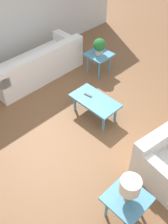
# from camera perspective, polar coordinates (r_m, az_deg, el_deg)

# --- Properties ---
(ground_plane) EXTENTS (14.00, 14.00, 0.00)m
(ground_plane) POSITION_cam_1_polar(r_m,az_deg,el_deg) (4.74, 2.72, -5.36)
(ground_plane) COLOR brown
(sofa) EXTENTS (0.85, 2.16, 0.75)m
(sofa) POSITION_cam_1_polar(r_m,az_deg,el_deg) (6.02, -10.27, 9.85)
(sofa) COLOR white
(sofa) RESTS_ON ground_plane
(armchair) EXTENTS (0.93, 0.91, 0.70)m
(armchair) POSITION_cam_1_polar(r_m,az_deg,el_deg) (4.21, 17.60, -10.65)
(armchair) COLOR silver
(armchair) RESTS_ON ground_plane
(coffee_table) EXTENTS (0.93, 0.51, 0.40)m
(coffee_table) POSITION_cam_1_polar(r_m,az_deg,el_deg) (4.88, 2.40, 2.23)
(coffee_table) COLOR teal
(coffee_table) RESTS_ON ground_plane
(side_table_plant) EXTENTS (0.52, 0.52, 0.48)m
(side_table_plant) POSITION_cam_1_polar(r_m,az_deg,el_deg) (6.02, 3.25, 11.94)
(side_table_plant) COLOR teal
(side_table_plant) RESTS_ON ground_plane
(side_table_lamp) EXTENTS (0.52, 0.52, 0.48)m
(side_table_lamp) POSITION_cam_1_polar(r_m,az_deg,el_deg) (3.62, 9.27, -18.55)
(side_table_lamp) COLOR teal
(side_table_lamp) RESTS_ON ground_plane
(potted_plant) EXTENTS (0.28, 0.28, 0.36)m
(potted_plant) POSITION_cam_1_polar(r_m,az_deg,el_deg) (5.88, 3.36, 14.22)
(potted_plant) COLOR #B2ADA3
(potted_plant) RESTS_ON side_table_plant
(table_lamp) EXTENTS (0.26, 0.26, 0.41)m
(table_lamp) POSITION_cam_1_polar(r_m,az_deg,el_deg) (3.31, 9.97, -15.73)
(table_lamp) COLOR #997F4C
(table_lamp) RESTS_ON side_table_lamp
(remote_control) EXTENTS (0.16, 0.06, 0.02)m
(remote_control) POSITION_cam_1_polar(r_m,az_deg,el_deg) (4.93, 0.86, 3.72)
(remote_control) COLOR #4C4C51
(remote_control) RESTS_ON coffee_table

